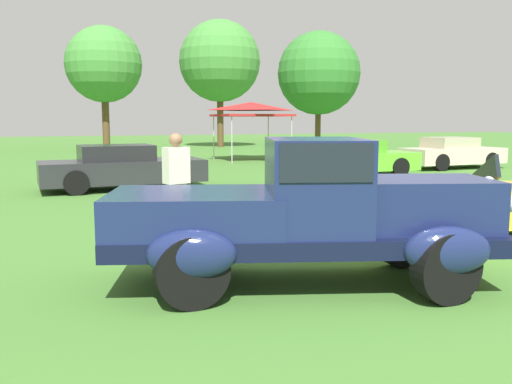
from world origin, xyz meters
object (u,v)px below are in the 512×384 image
show_car_cream (452,153)px  neighbor_convertible (473,204)px  feature_pickup_truck (308,211)px  show_car_lime (357,158)px  spectator_by_row (176,180)px  canopy_tent_left_field (251,108)px  show_car_charcoal (122,168)px

show_car_cream → neighbor_convertible: bearing=-129.0°
feature_pickup_truck → show_car_lime: (7.00, 10.54, -0.27)m
show_car_cream → spectator_by_row: (-12.79, -8.38, 0.31)m
show_car_lime → feature_pickup_truck: bearing=-123.6°
show_car_cream → canopy_tent_left_field: 9.15m
feature_pickup_truck → show_car_charcoal: bearing=95.8°
show_car_lime → show_car_cream: bearing=12.8°
show_car_charcoal → canopy_tent_left_field: (6.97, 8.72, 1.82)m
feature_pickup_truck → show_car_charcoal: feature_pickup_truck is taller
spectator_by_row → canopy_tent_left_field: canopy_tent_left_field is taller
feature_pickup_truck → neighbor_convertible: size_ratio=1.00×
neighbor_convertible → show_car_cream: (8.44, 10.42, 0.02)m
neighbor_convertible → canopy_tent_left_field: bearing=81.8°
show_car_charcoal → show_car_lime: size_ratio=1.11×
show_car_cream → spectator_by_row: size_ratio=2.40×
canopy_tent_left_field → show_car_cream: bearing=-48.2°
feature_pickup_truck → spectator_by_row: feature_pickup_truck is taller
canopy_tent_left_field → feature_pickup_truck: bearing=-108.1°
show_car_cream → feature_pickup_truck: bearing=-135.7°
feature_pickup_truck → canopy_tent_left_field: bearing=71.9°
neighbor_convertible → show_car_cream: neighbor_convertible is taller
show_car_cream → spectator_by_row: 15.30m
show_car_charcoal → spectator_by_row: spectator_by_row is taller
neighbor_convertible → show_car_cream: bearing=51.0°
show_car_charcoal → show_car_lime: same height
canopy_tent_left_field → neighbor_convertible: bearing=-98.2°
show_car_cream → canopy_tent_left_field: (-5.98, 6.68, 1.82)m
feature_pickup_truck → spectator_by_row: bearing=103.9°
show_car_cream → show_car_charcoal: bearing=-171.0°
show_car_charcoal → show_car_lime: bearing=6.5°
feature_pickup_truck → canopy_tent_left_field: 19.37m
show_car_lime → show_car_cream: same height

